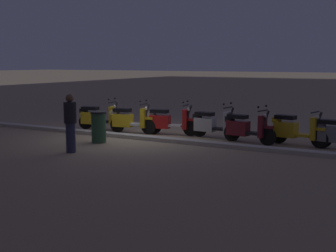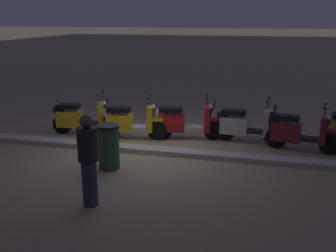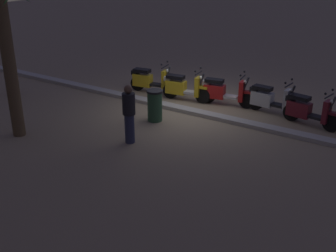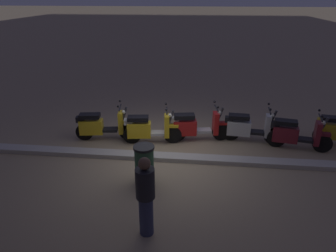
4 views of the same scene
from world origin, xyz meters
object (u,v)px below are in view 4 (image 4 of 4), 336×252
Objects in this scene: scooter_maroon_mid_rear at (295,134)px; scooter_yellow_last_in_row at (101,126)px; pedestrian_window_shopping at (145,195)px; scooter_yellow_tail_end at (148,129)px; litter_bin at (144,164)px; scooter_red_far_back at (194,126)px; scooter_silver_lead_nearest at (248,127)px.

scooter_yellow_last_in_row is (5.62, 0.01, -0.00)m from scooter_maroon_mid_rear.
pedestrian_window_shopping is at bearing 46.55° from scooter_maroon_mid_rear.
scooter_maroon_mid_rear is 1.01× the size of scooter_yellow_tail_end.
scooter_maroon_mid_rear is 4.46m from litter_bin.
scooter_maroon_mid_rear is at bearing -179.90° from scooter_yellow_last_in_row.
scooter_yellow_tail_end is at bearing 176.67° from scooter_yellow_last_in_row.
litter_bin is (1.08, 2.37, 0.03)m from scooter_red_far_back.
scooter_maroon_mid_rear and scooter_red_far_back have the same top height.
scooter_maroon_mid_rear is at bearing -151.22° from litter_bin.
litter_bin is (-0.27, 2.05, 0.03)m from scooter_yellow_tail_end.
pedestrian_window_shopping is at bearing 99.21° from scooter_yellow_tail_end.
pedestrian_window_shopping reaches higher than scooter_silver_lead_nearest.
scooter_maroon_mid_rear is 1.09× the size of pedestrian_window_shopping.
pedestrian_window_shopping is at bearing 79.37° from scooter_red_far_back.
scooter_red_far_back is (2.83, -0.23, 0.00)m from scooter_maroon_mid_rear.
scooter_maroon_mid_rear is 0.96× the size of scooter_yellow_last_in_row.
scooter_silver_lead_nearest is at bearing -136.77° from litter_bin.
scooter_yellow_tail_end is 2.07m from litter_bin.
scooter_yellow_last_in_row is at bearing -3.33° from scooter_yellow_tail_end.
pedestrian_window_shopping is (2.32, 4.12, 0.39)m from scooter_silver_lead_nearest.
pedestrian_window_shopping reaches higher than scooter_red_far_back.
scooter_silver_lead_nearest and scooter_yellow_tail_end have the same top height.
scooter_maroon_mid_rear is 0.95× the size of scooter_red_far_back.
scooter_yellow_last_in_row reaches higher than litter_bin.
scooter_red_far_back is 1.93× the size of litter_bin.
scooter_silver_lead_nearest is 2.95m from scooter_yellow_tail_end.
scooter_maroon_mid_rear is 1.00× the size of scooter_silver_lead_nearest.
scooter_red_far_back is (1.57, 0.12, 0.01)m from scooter_silver_lead_nearest.
scooter_silver_lead_nearest and scooter_red_far_back have the same top height.
pedestrian_window_shopping is (-0.60, 3.69, 0.38)m from scooter_yellow_tail_end.
scooter_yellow_last_in_row is 1.14× the size of pedestrian_window_shopping.
scooter_maroon_mid_rear is 1.83× the size of litter_bin.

